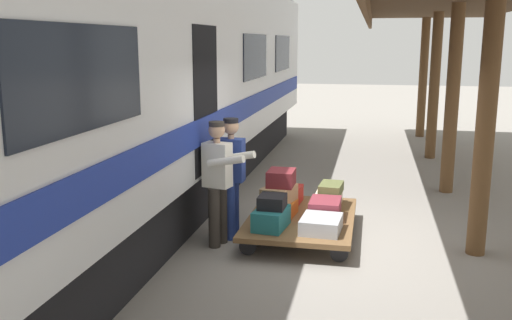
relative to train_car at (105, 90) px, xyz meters
name	(u,v)px	position (x,y,z in m)	size (l,w,h in m)	color
ground_plane	(333,243)	(-3.29, 0.00, -2.06)	(60.00, 60.00, 0.00)	gray
train_car	(105,90)	(0.00, 0.00, 0.00)	(3.03, 19.10, 4.00)	silver
luggage_cart	(301,219)	(-2.82, -0.22, -1.81)	(1.48, 2.17, 0.30)	brown
suitcase_red_plastic	(285,195)	(-2.48, -0.82, -1.64)	(0.47, 0.59, 0.25)	#AD231E
suitcase_teal_softside	(271,218)	(-2.48, 0.38, -1.63)	(0.38, 0.59, 0.27)	#1E666B
suitcase_orange_carryall	(279,208)	(-2.48, -0.22, -1.66)	(0.47, 0.48, 0.20)	#CC6B23
suitcase_gray_aluminum	(321,224)	(-3.15, 0.38, -1.67)	(0.50, 0.59, 0.19)	#9EA0A5
suitcase_cream_canvas	(328,199)	(-3.15, -0.82, -1.66)	(0.38, 0.61, 0.21)	beige
suitcase_burgundy_valise	(325,209)	(-3.15, -0.22, -1.63)	(0.42, 0.56, 0.26)	maroon
suitcase_olive_duffel	(331,188)	(-3.19, -0.78, -1.48)	(0.32, 0.50, 0.15)	brown
suitcase_tan_vintage	(279,194)	(-2.49, -0.19, -1.45)	(0.37, 0.54, 0.23)	tan
suitcase_black_hardshell	(272,202)	(-2.49, 0.35, -1.41)	(0.34, 0.38, 0.17)	black
suitcase_maroon_trunk	(281,178)	(-2.52, -0.22, -1.22)	(0.37, 0.44, 0.23)	maroon
porter_in_overalls	(230,174)	(-1.83, 0.01, -1.14)	(0.68, 0.44, 1.70)	navy
porter_by_door	(219,179)	(-1.76, 0.36, -1.14)	(0.72, 0.53, 1.70)	#332D28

